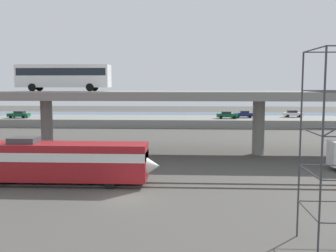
# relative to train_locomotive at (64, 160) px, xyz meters

# --- Properties ---
(ground_plane) EXTENTS (260.00, 260.00, 0.00)m
(ground_plane) POSITION_rel_train_locomotive_xyz_m (6.17, -4.00, -2.19)
(ground_plane) COLOR #4C4944
(rail_strip_near) EXTENTS (110.00, 0.12, 0.12)m
(rail_strip_near) POSITION_rel_train_locomotive_xyz_m (6.17, -0.73, -2.13)
(rail_strip_near) COLOR #59544C
(rail_strip_near) RESTS_ON ground_plane
(rail_strip_far) EXTENTS (110.00, 0.12, 0.12)m
(rail_strip_far) POSITION_rel_train_locomotive_xyz_m (6.17, 0.73, -2.13)
(rail_strip_far) COLOR #59544C
(rail_strip_far) RESTS_ON ground_plane
(train_locomotive) EXTENTS (17.36, 3.04, 4.18)m
(train_locomotive) POSITION_rel_train_locomotive_xyz_m (0.00, 0.00, 0.00)
(train_locomotive) COLOR maroon
(train_locomotive) RESTS_ON ground_plane
(highway_overpass) EXTENTS (96.00, 10.03, 7.95)m
(highway_overpass) POSITION_rel_train_locomotive_xyz_m (6.17, 16.00, 5.01)
(highway_overpass) COLOR gray
(highway_overpass) RESTS_ON ground_plane
(transit_bus_on_overpass) EXTENTS (12.00, 2.68, 3.40)m
(transit_bus_on_overpass) POSITION_rel_train_locomotive_xyz_m (-5.24, 16.73, 7.82)
(transit_bus_on_overpass) COLOR silver
(transit_bus_on_overpass) RESTS_ON highway_overpass
(pier_parking_lot) EXTENTS (76.41, 13.25, 1.69)m
(pier_parking_lot) POSITION_rel_train_locomotive_xyz_m (6.17, 51.00, -1.35)
(pier_parking_lot) COLOR gray
(pier_parking_lot) RESTS_ON ground_plane
(parked_car_0) EXTENTS (4.30, 1.84, 1.50)m
(parked_car_0) POSITION_rel_train_locomotive_xyz_m (33.95, 53.08, 0.27)
(parked_car_0) COLOR silver
(parked_car_0) RESTS_ON pier_parking_lot
(parked_car_1) EXTENTS (4.45, 1.82, 1.50)m
(parked_car_1) POSITION_rel_train_locomotive_xyz_m (19.13, 48.81, 0.27)
(parked_car_1) COLOR #0C4C26
(parked_car_1) RESTS_ON pier_parking_lot
(parked_car_2) EXTENTS (4.47, 1.99, 1.50)m
(parked_car_2) POSITION_rel_train_locomotive_xyz_m (-25.35, 47.91, 0.27)
(parked_car_2) COLOR #0C4C26
(parked_car_2) RESTS_ON pier_parking_lot
(parked_car_3) EXTENTS (4.08, 1.91, 1.50)m
(parked_car_3) POSITION_rel_train_locomotive_xyz_m (22.95, 51.19, 0.27)
(parked_car_3) COLOR navy
(parked_car_3) RESTS_ON pier_parking_lot
(harbor_water) EXTENTS (140.00, 36.00, 0.01)m
(harbor_water) POSITION_rel_train_locomotive_xyz_m (6.17, 74.00, -2.19)
(harbor_water) COLOR #385B7A
(harbor_water) RESTS_ON ground_plane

